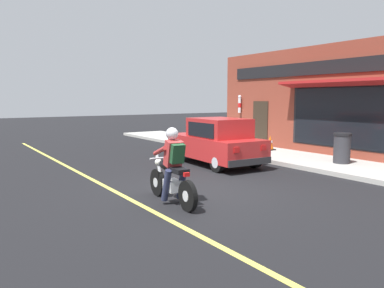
% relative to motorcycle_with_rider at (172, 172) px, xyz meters
% --- Properties ---
extents(ground_plane, '(80.00, 80.00, 0.00)m').
position_rel_motorcycle_with_rider_xyz_m(ground_plane, '(1.17, 0.47, -0.68)').
color(ground_plane, black).
extents(sidewalk_curb, '(2.60, 22.00, 0.14)m').
position_rel_motorcycle_with_rider_xyz_m(sidewalk_curb, '(6.55, 3.47, -0.61)').
color(sidewalk_curb, '#ADAAA3').
rests_on(sidewalk_curb, ground).
extents(lane_stripe, '(0.12, 19.80, 0.01)m').
position_rel_motorcycle_with_rider_xyz_m(lane_stripe, '(-0.63, 3.47, -0.67)').
color(lane_stripe, '#D1C64C').
rests_on(lane_stripe, ground).
extents(storefront_building, '(1.25, 10.47, 4.20)m').
position_rel_motorcycle_with_rider_xyz_m(storefront_building, '(8.08, 2.47, 1.43)').
color(storefront_building, brown).
rests_on(storefront_building, ground).
extents(motorcycle_with_rider, '(0.58, 2.02, 1.62)m').
position_rel_motorcycle_with_rider_xyz_m(motorcycle_with_rider, '(0.00, 0.00, 0.00)').
color(motorcycle_with_rider, black).
rests_on(motorcycle_with_rider, ground).
extents(car_hatchback, '(1.85, 3.87, 1.57)m').
position_rel_motorcycle_with_rider_xyz_m(car_hatchback, '(3.64, 3.19, 0.09)').
color(car_hatchback, black).
rests_on(car_hatchback, ground).
extents(trash_bin, '(0.56, 0.56, 0.98)m').
position_rel_motorcycle_with_rider_xyz_m(trash_bin, '(6.70, 0.51, -0.04)').
color(trash_bin, '#2D2D33').
rests_on(trash_bin, sidewalk_curb).
extents(traffic_cone, '(0.36, 0.36, 0.60)m').
position_rel_motorcycle_with_rider_xyz_m(traffic_cone, '(7.04, 4.01, -0.25)').
color(traffic_cone, black).
rests_on(traffic_cone, sidewalk_curb).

